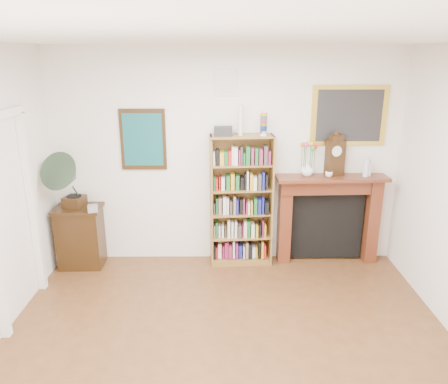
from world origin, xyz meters
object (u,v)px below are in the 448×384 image
bookshelf (241,194)px  flower_vase (307,169)px  teacup (329,174)px  bottle_right (369,168)px  bottle_left (366,167)px  gramophone (68,177)px  fireplace (328,211)px  mantel_clock (335,156)px  side_cabinet (81,237)px  cd_stack (93,208)px

bookshelf → flower_vase: bearing=-2.8°
teacup → bottle_right: size_ratio=0.47×
flower_vase → bottle_left: size_ratio=0.72×
bookshelf → gramophone: 2.16m
flower_vase → bottle_right: bottle_right is taller
bottle_right → fireplace: bearing=175.8°
flower_vase → fireplace: bearing=5.5°
gramophone → bottle_right: bearing=16.7°
gramophone → teacup: bearing=16.2°
bookshelf → gramophone: bearing=-179.6°
mantel_clock → teacup: size_ratio=5.63×
mantel_clock → flower_vase: mantel_clock is taller
side_cabinet → fireplace: size_ratio=0.57×
gramophone → mantel_clock: bearing=17.5°
bookshelf → teacup: bookshelf is taller
bookshelf → bottle_left: (1.58, -0.01, 0.36)m
fireplace → bottle_right: (0.47, -0.03, 0.59)m
mantel_clock → bottle_right: size_ratio=2.63×
fireplace → teacup: size_ratio=15.38×
cd_stack → teacup: (2.97, 0.19, 0.38)m
fireplace → gramophone: 3.35m
cd_stack → bottle_right: 3.53m
fireplace → teacup: bearing=-122.3°
bookshelf → fireplace: bearing=-1.8°
cd_stack → flower_vase: size_ratio=0.69×
teacup → bottle_left: 0.48m
bottle_left → gramophone: bearing=-177.2°
flower_vase → bottle_right: size_ratio=0.87×
fireplace → flower_vase: size_ratio=8.28×
teacup → mantel_clock: bearing=43.6°
flower_vase → bottle_left: (0.74, -0.04, 0.03)m
cd_stack → teacup: teacup is taller
fireplace → mantel_clock: mantel_clock is taller
bookshelf → teacup: bearing=-6.4°
bookshelf → cd_stack: 1.88m
gramophone → bottle_right: gramophone is taller
gramophone → teacup: size_ratio=8.29×
cd_stack → side_cabinet: bearing=148.3°
gramophone → cd_stack: (0.28, -0.03, -0.40)m
side_cabinet → bottle_left: size_ratio=3.39×
flower_vase → bookshelf: bearing=-178.1°
side_cabinet → flower_vase: 3.08m
cd_stack → bottle_right: bearing=4.1°
cd_stack → mantel_clock: (3.05, 0.27, 0.60)m
side_cabinet → cd_stack: size_ratio=6.77×
teacup → gramophone: bearing=-177.2°
bookshelf → teacup: (1.11, -0.03, 0.27)m
bottle_right → bookshelf: bearing=-179.2°
flower_vase → bottle_left: 0.74m
bookshelf → fireplace: 1.19m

